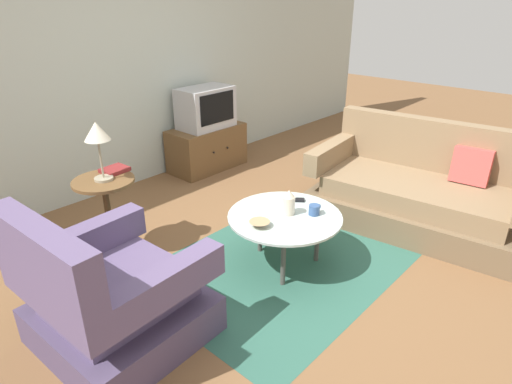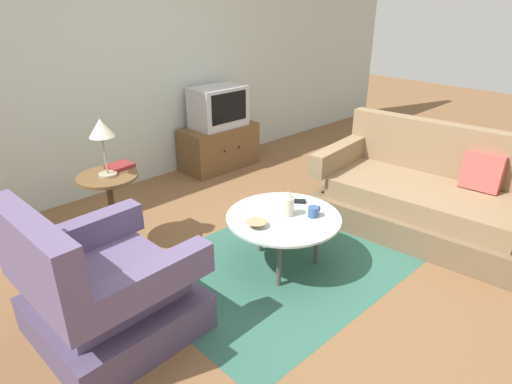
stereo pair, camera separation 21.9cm
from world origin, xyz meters
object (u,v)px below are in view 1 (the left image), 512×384
at_px(television, 206,108).
at_px(mug, 314,210).
at_px(bowl, 259,224).
at_px(book, 115,170).
at_px(tv_stand, 207,148).
at_px(couch, 419,193).
at_px(side_table, 107,202).
at_px(coffee_table, 285,219).
at_px(armchair, 111,300).
at_px(table_lamp, 97,135).
at_px(tv_remote_dark, 295,200).
at_px(vase, 289,203).

xyz_separation_m(television, mug, (-0.83, -2.11, -0.27)).
xyz_separation_m(bowl, book, (-0.39, 1.18, 0.21)).
relative_size(tv_stand, television, 1.47).
distance_m(couch, side_table, 2.66).
bearing_deg(television, coffee_table, -116.81).
distance_m(armchair, side_table, 1.05).
relative_size(armchair, table_lamp, 2.06).
distance_m(coffee_table, table_lamp, 1.49).
bearing_deg(side_table, mug, -53.30).
distance_m(couch, mug, 1.23).
bearing_deg(television, mug, -111.56).
bearing_deg(armchair, tv_remote_dark, 82.32).
bearing_deg(vase, mug, -50.03).
xyz_separation_m(couch, tv_remote_dark, (-1.09, 0.56, 0.14)).
xyz_separation_m(table_lamp, book, (0.15, 0.09, -0.33)).
height_order(armchair, bowl, armchair).
xyz_separation_m(couch, book, (-1.98, 1.67, 0.36)).
bearing_deg(couch, bowl, 66.01).
bearing_deg(vase, tv_stand, 64.14).
relative_size(side_table, table_lamp, 1.43).
distance_m(tv_stand, table_lamp, 2.10).
distance_m(couch, bowl, 1.67).
relative_size(couch, bowl, 12.75).
distance_m(tv_stand, television, 0.48).
xyz_separation_m(television, book, (-1.63, -0.75, -0.08)).
height_order(side_table, book, book).
xyz_separation_m(armchair, coffee_table, (1.32, -0.23, 0.09)).
bearing_deg(couch, table_lamp, 46.56).
height_order(tv_stand, tv_remote_dark, tv_stand).
relative_size(table_lamp, tv_remote_dark, 3.15).
bearing_deg(couch, television, 1.39).
bearing_deg(couch, book, 43.08).
distance_m(side_table, vase, 1.40).
relative_size(couch, mug, 15.51).
bearing_deg(tv_stand, side_table, -154.77).
bearing_deg(couch, tv_remote_dark, 56.15).
xyz_separation_m(side_table, bowl, (0.54, -1.10, -0.01)).
relative_size(coffee_table, vase, 4.39).
xyz_separation_m(coffee_table, tv_remote_dark, (0.24, 0.09, 0.04)).
bearing_deg(table_lamp, vase, -53.69).
distance_m(television, table_lamp, 1.98).
bearing_deg(coffee_table, mug, -43.74).
bearing_deg(vase, couch, -19.58).
bearing_deg(book, table_lamp, -152.77).
height_order(vase, mug, vase).
relative_size(side_table, book, 3.14).
height_order(coffee_table, side_table, side_table).
distance_m(armchair, couch, 2.74).
relative_size(side_table, bowl, 4.30).
xyz_separation_m(couch, vase, (-1.30, 0.46, 0.23)).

